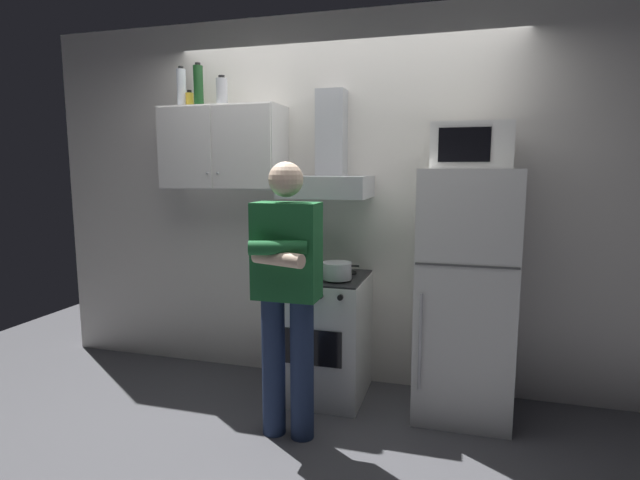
# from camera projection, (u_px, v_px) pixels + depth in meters

# --- Properties ---
(ground_plane) EXTENTS (7.00, 7.00, 0.00)m
(ground_plane) POSITION_uv_depth(u_px,v_px,m) (320.00, 410.00, 3.33)
(ground_plane) COLOR #4C4C51
(back_wall_tiled) EXTENTS (4.80, 0.10, 2.70)m
(back_wall_tiled) POSITION_uv_depth(u_px,v_px,m) (342.00, 203.00, 3.71)
(back_wall_tiled) COLOR silver
(back_wall_tiled) RESTS_ON ground_plane
(upper_cabinet) EXTENTS (0.90, 0.37, 0.60)m
(upper_cabinet) POSITION_uv_depth(u_px,v_px,m) (223.00, 148.00, 3.67)
(upper_cabinet) COLOR white
(stove_oven) EXTENTS (0.60, 0.62, 0.87)m
(stove_oven) POSITION_uv_depth(u_px,v_px,m) (323.00, 335.00, 3.52)
(stove_oven) COLOR white
(stove_oven) RESTS_ON ground_plane
(range_hood) EXTENTS (0.60, 0.44, 0.75)m
(range_hood) POSITION_uv_depth(u_px,v_px,m) (328.00, 169.00, 3.47)
(range_hood) COLOR #B7BABF
(refrigerator) EXTENTS (0.60, 0.62, 1.60)m
(refrigerator) POSITION_uv_depth(u_px,v_px,m) (465.00, 294.00, 3.21)
(refrigerator) COLOR white
(refrigerator) RESTS_ON ground_plane
(microwave) EXTENTS (0.48, 0.37, 0.28)m
(microwave) POSITION_uv_depth(u_px,v_px,m) (471.00, 146.00, 3.09)
(microwave) COLOR silver
(microwave) RESTS_ON refrigerator
(person_standing) EXTENTS (0.38, 0.33, 1.64)m
(person_standing) POSITION_uv_depth(u_px,v_px,m) (287.00, 290.00, 2.89)
(person_standing) COLOR navy
(person_standing) RESTS_ON ground_plane
(cooking_pot) EXTENTS (0.30, 0.20, 0.11)m
(cooking_pot) POSITION_uv_depth(u_px,v_px,m) (337.00, 271.00, 3.30)
(cooking_pot) COLOR #B7BABF
(cooking_pot) RESTS_ON stove_oven
(bottle_vodka_clear) EXTENTS (0.07, 0.07, 0.31)m
(bottle_vodka_clear) POSITION_uv_depth(u_px,v_px,m) (182.00, 89.00, 3.74)
(bottle_vodka_clear) COLOR silver
(bottle_vodka_clear) RESTS_ON upper_cabinet
(bottle_wine_green) EXTENTS (0.07, 0.07, 0.31)m
(bottle_wine_green) POSITION_uv_depth(u_px,v_px,m) (198.00, 86.00, 3.62)
(bottle_wine_green) COLOR #19471E
(bottle_wine_green) RESTS_ON upper_cabinet
(bottle_canister_steel) EXTENTS (0.08, 0.08, 0.21)m
(bottle_canister_steel) POSITION_uv_depth(u_px,v_px,m) (222.00, 92.00, 3.59)
(bottle_canister_steel) COLOR #B2B5BA
(bottle_canister_steel) RESTS_ON upper_cabinet
(bottle_spice_jar) EXTENTS (0.06, 0.06, 0.13)m
(bottle_spice_jar) POSITION_uv_depth(u_px,v_px,m) (190.00, 100.00, 3.70)
(bottle_spice_jar) COLOR gold
(bottle_spice_jar) RESTS_ON upper_cabinet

